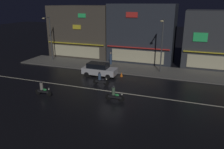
{
  "coord_description": "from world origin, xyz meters",
  "views": [
    {
      "loc": [
        7.41,
        -20.17,
        8.88
      ],
      "look_at": [
        -0.54,
        1.73,
        1.29
      ],
      "focal_mm": 35.54,
      "sensor_mm": 36.0,
      "label": 1
    }
  ],
  "objects_px": {
    "motorcycle_following": "(100,79)",
    "traffic_cone": "(121,74)",
    "pedestrian_on_sidewalk": "(111,59)",
    "streetlamp_west": "(50,35)",
    "parked_car_near_kerb": "(99,69)",
    "streetlamp_mid": "(162,42)",
    "motorcycle_opposite_lane": "(114,95)",
    "motorcycle_lead": "(43,89)"
  },
  "relations": [
    {
      "from": "streetlamp_mid",
      "to": "motorcycle_opposite_lane",
      "type": "relative_size",
      "value": 3.59
    },
    {
      "from": "parked_car_near_kerb",
      "to": "motorcycle_following",
      "type": "distance_m",
      "value": 3.19
    },
    {
      "from": "streetlamp_mid",
      "to": "motorcycle_opposite_lane",
      "type": "height_order",
      "value": "streetlamp_mid"
    },
    {
      "from": "motorcycle_lead",
      "to": "motorcycle_opposite_lane",
      "type": "distance_m",
      "value": 7.27
    },
    {
      "from": "traffic_cone",
      "to": "motorcycle_following",
      "type": "bearing_deg",
      "value": -110.31
    },
    {
      "from": "motorcycle_following",
      "to": "traffic_cone",
      "type": "xyz_separation_m",
      "value": [
        1.35,
        3.64,
        -0.36
      ]
    },
    {
      "from": "parked_car_near_kerb",
      "to": "traffic_cone",
      "type": "bearing_deg",
      "value": 15.67
    },
    {
      "from": "motorcycle_lead",
      "to": "motorcycle_following",
      "type": "distance_m",
      "value": 6.35
    },
    {
      "from": "motorcycle_following",
      "to": "motorcycle_opposite_lane",
      "type": "bearing_deg",
      "value": -57.0
    },
    {
      "from": "pedestrian_on_sidewalk",
      "to": "motorcycle_following",
      "type": "distance_m",
      "value": 8.43
    },
    {
      "from": "streetlamp_west",
      "to": "streetlamp_mid",
      "type": "xyz_separation_m",
      "value": [
        17.04,
        -0.52,
        0.06
      ]
    },
    {
      "from": "parked_car_near_kerb",
      "to": "traffic_cone",
      "type": "xyz_separation_m",
      "value": [
        2.7,
        0.76,
        -0.59
      ]
    },
    {
      "from": "motorcycle_opposite_lane",
      "to": "traffic_cone",
      "type": "relative_size",
      "value": 3.45
    },
    {
      "from": "pedestrian_on_sidewalk",
      "to": "traffic_cone",
      "type": "height_order",
      "value": "pedestrian_on_sidewalk"
    },
    {
      "from": "motorcycle_following",
      "to": "traffic_cone",
      "type": "relative_size",
      "value": 3.45
    },
    {
      "from": "pedestrian_on_sidewalk",
      "to": "motorcycle_following",
      "type": "xyz_separation_m",
      "value": [
        1.8,
        -8.23,
        -0.32
      ]
    },
    {
      "from": "streetlamp_west",
      "to": "motorcycle_following",
      "type": "xyz_separation_m",
      "value": [
        11.37,
        -7.18,
        -3.5
      ]
    },
    {
      "from": "traffic_cone",
      "to": "parked_car_near_kerb",
      "type": "bearing_deg",
      "value": -164.33
    },
    {
      "from": "streetlamp_west",
      "to": "traffic_cone",
      "type": "xyz_separation_m",
      "value": [
        12.72,
        -3.54,
        -3.86
      ]
    },
    {
      "from": "motorcycle_opposite_lane",
      "to": "streetlamp_west",
      "type": "bearing_deg",
      "value": -41.8
    },
    {
      "from": "motorcycle_lead",
      "to": "pedestrian_on_sidewalk",
      "type": "bearing_deg",
      "value": -93.5
    },
    {
      "from": "parked_car_near_kerb",
      "to": "motorcycle_following",
      "type": "relative_size",
      "value": 2.26
    },
    {
      "from": "streetlamp_west",
      "to": "motorcycle_opposite_lane",
      "type": "height_order",
      "value": "streetlamp_west"
    },
    {
      "from": "motorcycle_following",
      "to": "traffic_cone",
      "type": "bearing_deg",
      "value": 63.01
    },
    {
      "from": "motorcycle_following",
      "to": "motorcycle_opposite_lane",
      "type": "xyz_separation_m",
      "value": [
        2.91,
        -3.5,
        0.0
      ]
    },
    {
      "from": "streetlamp_mid",
      "to": "pedestrian_on_sidewalk",
      "type": "height_order",
      "value": "streetlamp_mid"
    },
    {
      "from": "pedestrian_on_sidewalk",
      "to": "traffic_cone",
      "type": "bearing_deg",
      "value": 177.89
    },
    {
      "from": "pedestrian_on_sidewalk",
      "to": "motorcycle_lead",
      "type": "bearing_deg",
      "value": 132.63
    },
    {
      "from": "motorcycle_opposite_lane",
      "to": "parked_car_near_kerb",
      "type": "bearing_deg",
      "value": -61.31
    },
    {
      "from": "streetlamp_west",
      "to": "motorcycle_following",
      "type": "bearing_deg",
      "value": -32.27
    },
    {
      "from": "pedestrian_on_sidewalk",
      "to": "motorcycle_lead",
      "type": "xyz_separation_m",
      "value": [
        -2.47,
        -12.92,
        -0.32
      ]
    },
    {
      "from": "motorcycle_following",
      "to": "motorcycle_opposite_lane",
      "type": "relative_size",
      "value": 1.0
    },
    {
      "from": "motorcycle_opposite_lane",
      "to": "traffic_cone",
      "type": "height_order",
      "value": "motorcycle_opposite_lane"
    },
    {
      "from": "parked_car_near_kerb",
      "to": "motorcycle_opposite_lane",
      "type": "relative_size",
      "value": 2.26
    },
    {
      "from": "motorcycle_following",
      "to": "parked_car_near_kerb",
      "type": "bearing_deg",
      "value": 108.43
    },
    {
      "from": "streetlamp_west",
      "to": "streetlamp_mid",
      "type": "distance_m",
      "value": 17.05
    },
    {
      "from": "motorcycle_lead",
      "to": "motorcycle_following",
      "type": "xyz_separation_m",
      "value": [
        4.27,
        4.7,
        0.0
      ]
    },
    {
      "from": "streetlamp_mid",
      "to": "motorcycle_following",
      "type": "xyz_separation_m",
      "value": [
        -5.67,
        -6.66,
        -3.55
      ]
    },
    {
      "from": "motorcycle_opposite_lane",
      "to": "motorcycle_following",
      "type": "bearing_deg",
      "value": -55.31
    },
    {
      "from": "streetlamp_west",
      "to": "motorcycle_following",
      "type": "height_order",
      "value": "streetlamp_west"
    },
    {
      "from": "traffic_cone",
      "to": "streetlamp_west",
      "type": "bearing_deg",
      "value": 164.45
    },
    {
      "from": "pedestrian_on_sidewalk",
      "to": "streetlamp_west",
      "type": "bearing_deg",
      "value": 59.71
    }
  ]
}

